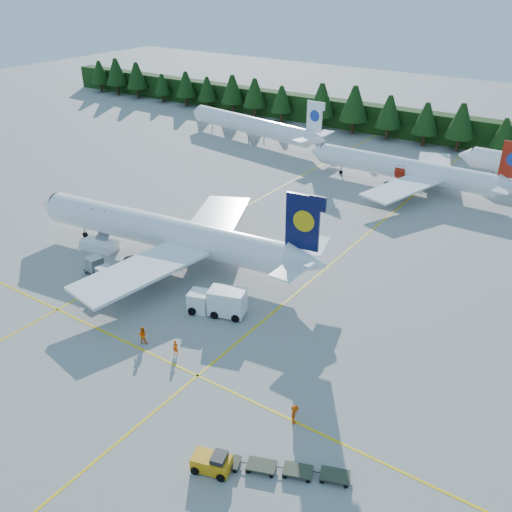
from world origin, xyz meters
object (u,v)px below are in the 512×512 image
Objects in this scene: airliner_red at (400,168)px; airstairs at (101,242)px; service_truck at (217,301)px; airliner_navy at (158,231)px; baggage_tug at (213,462)px.

airliner_red is 50.97m from airstairs.
airstairs is at bearing 152.09° from service_truck.
airliner_navy reaches higher than service_truck.
baggage_tug is (11.70, -66.13, -2.38)m from airliner_red.
baggage_tug is at bearing -71.56° from service_truck.
baggage_tug is (35.48, -21.10, -0.15)m from airstairs.
airliner_navy is 36.41m from baggage_tug.
service_truck is at bearing -91.32° from airliner_red.
service_truck is at bearing -31.25° from airliner_navy.
airstairs is at bearing 133.19° from baggage_tug.
airliner_red is 11.15× the size of baggage_tug.
service_truck is at bearing 110.77° from baggage_tug.
airstairs is 1.02× the size of service_truck.
airliner_red is at bearing 52.78° from airstairs.
airliner_navy is 12.86× the size of baggage_tug.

